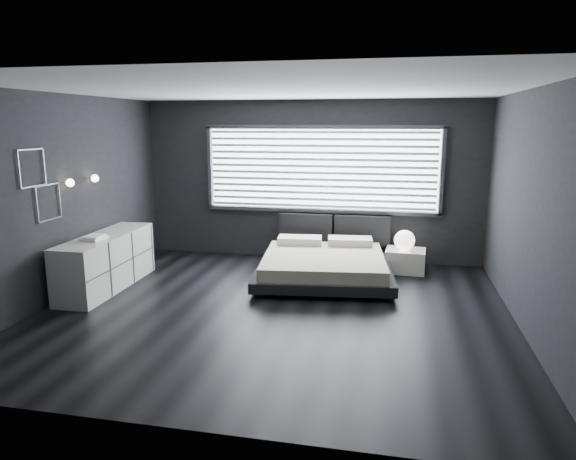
# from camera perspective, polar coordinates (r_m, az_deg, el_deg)

# --- Properties ---
(room) EXTENTS (6.04, 6.00, 2.80)m
(room) POSITION_cam_1_polar(r_m,az_deg,el_deg) (6.43, -1.55, 2.85)
(room) COLOR black
(room) RESTS_ON ground
(window) EXTENTS (4.14, 0.09, 1.52)m
(window) POSITION_cam_1_polar(r_m,az_deg,el_deg) (9.01, 3.68, 6.73)
(window) COLOR white
(window) RESTS_ON ground
(headboard) EXTENTS (1.96, 0.16, 0.52)m
(headboard) POSITION_cam_1_polar(r_m,az_deg,el_deg) (9.07, 5.09, 0.10)
(headboard) COLOR black
(headboard) RESTS_ON ground
(sconce_near) EXTENTS (0.18, 0.11, 0.11)m
(sconce_near) POSITION_cam_1_polar(r_m,az_deg,el_deg) (7.65, -23.07, 4.85)
(sconce_near) COLOR silver
(sconce_near) RESTS_ON ground
(sconce_far) EXTENTS (0.18, 0.11, 0.11)m
(sconce_far) POSITION_cam_1_polar(r_m,az_deg,el_deg) (8.14, -20.68, 5.40)
(sconce_far) COLOR silver
(sconce_far) RESTS_ON ground
(wall_art_upper) EXTENTS (0.01, 0.48, 0.48)m
(wall_art_upper) POSITION_cam_1_polar(r_m,az_deg,el_deg) (7.20, -26.55, 6.18)
(wall_art_upper) COLOR #47474C
(wall_art_upper) RESTS_ON ground
(wall_art_lower) EXTENTS (0.01, 0.48, 0.48)m
(wall_art_lower) POSITION_cam_1_polar(r_m,az_deg,el_deg) (7.45, -25.04, 2.81)
(wall_art_lower) COLOR #47474C
(wall_art_lower) RESTS_ON ground
(bed) EXTENTS (2.27, 2.18, 0.53)m
(bed) POSITION_cam_1_polar(r_m,az_deg,el_deg) (8.00, 4.00, -3.85)
(bed) COLOR black
(bed) RESTS_ON ground
(nightstand) EXTENTS (0.67, 0.57, 0.37)m
(nightstand) POSITION_cam_1_polar(r_m,az_deg,el_deg) (8.67, 12.90, -3.32)
(nightstand) COLOR white
(nightstand) RESTS_ON ground
(orb_lamp) EXTENTS (0.33, 0.33, 0.33)m
(orb_lamp) POSITION_cam_1_polar(r_m,az_deg,el_deg) (8.54, 12.82, -1.13)
(orb_lamp) COLOR white
(orb_lamp) RESTS_ON nightstand
(dresser) EXTENTS (0.61, 2.01, 0.80)m
(dresser) POSITION_cam_1_polar(r_m,az_deg,el_deg) (8.04, -19.50, -3.32)
(dresser) COLOR white
(dresser) RESTS_ON ground
(book_stack) EXTENTS (0.26, 0.34, 0.07)m
(book_stack) POSITION_cam_1_polar(r_m,az_deg,el_deg) (7.67, -20.73, -0.80)
(book_stack) COLOR white
(book_stack) RESTS_ON dresser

